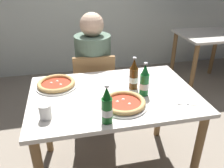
% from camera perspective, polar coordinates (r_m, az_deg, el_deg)
% --- Properties ---
extents(ground_plane, '(8.00, 8.00, 0.00)m').
position_cam_1_polar(ground_plane, '(2.14, 0.30, -19.98)').
color(ground_plane, gray).
extents(dining_table_main, '(1.20, 0.80, 0.75)m').
position_cam_1_polar(dining_table_main, '(1.73, 0.35, -5.58)').
color(dining_table_main, silver).
rests_on(dining_table_main, ground_plane).
extents(chair_behind_table, '(0.43, 0.43, 0.85)m').
position_cam_1_polar(chair_behind_table, '(2.32, -4.39, -0.90)').
color(chair_behind_table, olive).
rests_on(chair_behind_table, ground_plane).
extents(diner_seated, '(0.34, 0.34, 1.21)m').
position_cam_1_polar(diner_seated, '(2.32, -4.51, 1.91)').
color(diner_seated, '#2D3342').
rests_on(diner_seated, ground_plane).
extents(dining_table_background, '(0.80, 0.70, 0.75)m').
position_cam_1_polar(dining_table_background, '(3.49, 22.57, 8.91)').
color(dining_table_background, silver).
rests_on(dining_table_background, ground_plane).
extents(pizza_margherita_near, '(0.31, 0.31, 0.04)m').
position_cam_1_polar(pizza_margherita_near, '(1.80, -13.61, -0.01)').
color(pizza_margherita_near, white).
rests_on(pizza_margherita_near, dining_table_main).
extents(pizza_marinara_far, '(0.31, 0.31, 0.04)m').
position_cam_1_polar(pizza_marinara_far, '(1.52, 2.97, -4.76)').
color(pizza_marinara_far, white).
rests_on(pizza_marinara_far, dining_table_main).
extents(beer_bottle_left, '(0.07, 0.07, 0.25)m').
position_cam_1_polar(beer_bottle_left, '(1.32, -1.26, -5.73)').
color(beer_bottle_left, '#14591E').
rests_on(beer_bottle_left, dining_table_main).
extents(beer_bottle_center, '(0.07, 0.07, 0.25)m').
position_cam_1_polar(beer_bottle_center, '(1.70, 5.39, 2.09)').
color(beer_bottle_center, '#512D0F').
rests_on(beer_bottle_center, dining_table_main).
extents(beer_bottle_right, '(0.07, 0.07, 0.25)m').
position_cam_1_polar(beer_bottle_right, '(1.62, 8.02, 0.56)').
color(beer_bottle_right, '#196B2D').
rests_on(beer_bottle_right, dining_table_main).
extents(napkin_with_cutlery, '(0.23, 0.23, 0.01)m').
position_cam_1_polar(napkin_with_cutlery, '(1.68, 16.80, -3.25)').
color(napkin_with_cutlery, white).
rests_on(napkin_with_cutlery, dining_table_main).
extents(paper_cup, '(0.07, 0.07, 0.09)m').
position_cam_1_polar(paper_cup, '(1.44, -16.20, -6.60)').
color(paper_cup, white).
rests_on(paper_cup, dining_table_main).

